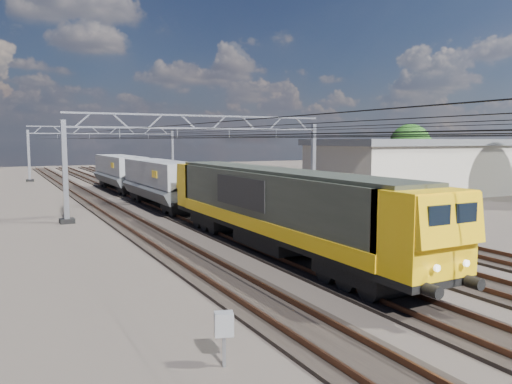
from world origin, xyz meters
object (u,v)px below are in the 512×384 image
hopper_wagon_mid (120,170)px  hopper_wagon_lead (161,180)px  locomotive (275,205)px  tree_far (413,146)px  catenary_gantry_far (105,150)px  industrial_shed (409,167)px  catenary_gantry_mid (204,160)px  trackside_cabinet (224,325)px

hopper_wagon_mid → hopper_wagon_lead: bearing=-90.0°
locomotive → tree_far: size_ratio=2.94×
catenary_gantry_far → locomotive: bearing=-92.3°
locomotive → industrial_shed: 28.68m
tree_far → locomotive: bearing=-144.0°
hopper_wagon_lead → catenary_gantry_far: bearing=86.4°
catenary_gantry_far → tree_far: bearing=-40.8°
hopper_wagon_mid → locomotive: bearing=-90.0°
locomotive → tree_far: 40.02m
catenary_gantry_mid → trackside_cabinet: size_ratio=15.04×
hopper_wagon_lead → trackside_cabinet: hopper_wagon_lead is taller
hopper_wagon_lead → industrial_shed: size_ratio=0.70×
tree_far → trackside_cabinet: bearing=-139.8°
hopper_wagon_mid → catenary_gantry_far: bearing=83.6°
catenary_gantry_mid → hopper_wagon_lead: 4.77m
catenary_gantry_mid → trackside_cabinet: 25.13m
catenary_gantry_mid → tree_far: 31.87m
hopper_wagon_lead → hopper_wagon_mid: (0.00, 14.20, 0.00)m
locomotive → tree_far: bearing=36.0°
industrial_shed → tree_far: (8.32, 7.79, 1.85)m
hopper_wagon_lead → industrial_shed: bearing=-4.7°
hopper_wagon_lead → tree_far: (32.32, 5.80, 2.34)m
industrial_shed → tree_far: tree_far is taller
locomotive → trackside_cabinet: locomotive is taller
hopper_wagon_mid → trackside_cabinet: size_ratio=9.83×
hopper_wagon_lead → industrial_shed: (24.00, -1.99, 0.49)m
industrial_shed → tree_far: bearing=43.1°
locomotive → hopper_wagon_lead: size_ratio=1.62×
catenary_gantry_mid → hopper_wagon_mid: bearing=96.3°
tree_far → hopper_wagon_mid: bearing=165.4°
catenary_gantry_mid → industrial_shed: (22.00, 2.00, -1.18)m
hopper_wagon_lead → trackside_cabinet: 28.20m
locomotive → industrial_shed: bearing=33.2°
catenary_gantry_mid → tree_far: tree_far is taller
locomotive → hopper_wagon_lead: locomotive is taller
catenary_gantry_far → hopper_wagon_mid: size_ratio=1.53×
hopper_wagon_lead → tree_far: size_ratio=1.81×
hopper_wagon_lead → hopper_wagon_mid: 14.20m
catenary_gantry_far → trackside_cabinet: size_ratio=15.04×
catenary_gantry_far → industrial_shed: catenary_gantry_far is taller
industrial_shed → catenary_gantry_far: bearing=122.9°
trackside_cabinet → tree_far: bearing=58.9°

